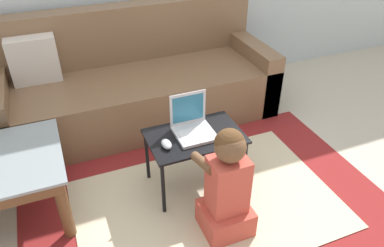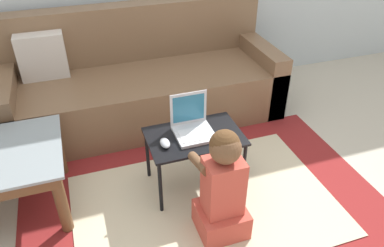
{
  "view_description": "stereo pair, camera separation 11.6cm",
  "coord_description": "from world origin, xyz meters",
  "px_view_note": "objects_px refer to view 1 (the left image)",
  "views": [
    {
      "loc": [
        -0.75,
        -1.8,
        1.81
      ],
      "look_at": [
        -0.0,
        0.04,
        0.47
      ],
      "focal_mm": 35.0,
      "sensor_mm": 36.0,
      "label": 1
    },
    {
      "loc": [
        -0.64,
        -1.84,
        1.81
      ],
      "look_at": [
        -0.0,
        0.04,
        0.47
      ],
      "focal_mm": 35.0,
      "sensor_mm": 36.0,
      "label": 2
    }
  ],
  "objects_px": {
    "couch": "(135,85)",
    "computer_mouse": "(166,144)",
    "person_seated": "(227,187)",
    "laptop": "(193,127)",
    "laptop_desk": "(195,141)"
  },
  "relations": [
    {
      "from": "couch",
      "to": "computer_mouse",
      "type": "height_order",
      "value": "couch"
    },
    {
      "from": "computer_mouse",
      "to": "person_seated",
      "type": "height_order",
      "value": "person_seated"
    },
    {
      "from": "couch",
      "to": "laptop",
      "type": "bearing_deg",
      "value": -82.74
    },
    {
      "from": "couch",
      "to": "person_seated",
      "type": "distance_m",
      "value": 1.45
    },
    {
      "from": "laptop_desk",
      "to": "computer_mouse",
      "type": "relative_size",
      "value": 5.88
    },
    {
      "from": "laptop",
      "to": "person_seated",
      "type": "bearing_deg",
      "value": -87.28
    },
    {
      "from": "laptop",
      "to": "person_seated",
      "type": "height_order",
      "value": "person_seated"
    },
    {
      "from": "person_seated",
      "to": "laptop",
      "type": "bearing_deg",
      "value": 92.72
    },
    {
      "from": "couch",
      "to": "laptop",
      "type": "distance_m",
      "value": 1.0
    },
    {
      "from": "couch",
      "to": "laptop_desk",
      "type": "xyz_separation_m",
      "value": [
        0.13,
        -1.02,
        0.06
      ]
    },
    {
      "from": "laptop",
      "to": "computer_mouse",
      "type": "xyz_separation_m",
      "value": [
        -0.2,
        -0.07,
        -0.02
      ]
    },
    {
      "from": "laptop",
      "to": "person_seated",
      "type": "distance_m",
      "value": 0.48
    },
    {
      "from": "computer_mouse",
      "to": "laptop",
      "type": "bearing_deg",
      "value": 19.98
    },
    {
      "from": "computer_mouse",
      "to": "person_seated",
      "type": "xyz_separation_m",
      "value": [
        0.22,
        -0.39,
        -0.1
      ]
    },
    {
      "from": "couch",
      "to": "person_seated",
      "type": "bearing_deg",
      "value": -84.18
    }
  ]
}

